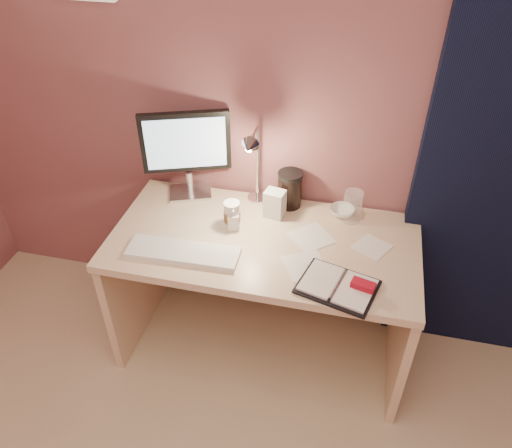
% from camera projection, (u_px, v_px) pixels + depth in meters
% --- Properties ---
extents(room, '(3.50, 3.50, 3.50)m').
position_uv_depth(room, '(503.00, 151.00, 2.09)').
color(room, '#C6B28E').
rests_on(room, ground).
extents(desk, '(1.40, 0.70, 0.73)m').
position_uv_depth(desk, '(267.00, 265.00, 2.46)').
color(desk, beige).
rests_on(desk, ground).
extents(monitor, '(0.41, 0.21, 0.45)m').
position_uv_depth(monitor, '(186.00, 147.00, 2.39)').
color(monitor, silver).
rests_on(monitor, desk).
extents(keyboard, '(0.50, 0.16, 0.02)m').
position_uv_depth(keyboard, '(183.00, 252.00, 2.18)').
color(keyboard, silver).
rests_on(keyboard, desk).
extents(planner, '(0.35, 0.30, 0.05)m').
position_uv_depth(planner, '(340.00, 286.00, 2.01)').
color(planner, black).
rests_on(planner, desk).
extents(paper_a, '(0.23, 0.23, 0.00)m').
position_uv_depth(paper_a, '(305.00, 266.00, 2.12)').
color(paper_a, silver).
rests_on(paper_a, desk).
extents(paper_b, '(0.19, 0.19, 0.00)m').
position_uv_depth(paper_b, '(372.00, 247.00, 2.22)').
color(paper_b, silver).
rests_on(paper_b, desk).
extents(paper_c, '(0.24, 0.24, 0.00)m').
position_uv_depth(paper_c, '(311.00, 237.00, 2.27)').
color(paper_c, silver).
rests_on(paper_c, desk).
extents(coffee_cup, '(0.08, 0.08, 0.13)m').
position_uv_depth(coffee_cup, '(232.00, 215.00, 2.32)').
color(coffee_cup, silver).
rests_on(coffee_cup, desk).
extents(clear_cup, '(0.09, 0.09, 0.16)m').
position_uv_depth(clear_cup, '(352.00, 206.00, 2.34)').
color(clear_cup, white).
rests_on(clear_cup, desk).
extents(bowl, '(0.15, 0.15, 0.04)m').
position_uv_depth(bowl, '(342.00, 211.00, 2.41)').
color(bowl, silver).
rests_on(bowl, desk).
extents(lotion_bottle, '(0.07, 0.07, 0.12)m').
position_uv_depth(lotion_bottle, '(233.00, 218.00, 2.30)').
color(lotion_bottle, silver).
rests_on(lotion_bottle, desk).
extents(dark_jar, '(0.12, 0.12, 0.17)m').
position_uv_depth(dark_jar, '(290.00, 191.00, 2.43)').
color(dark_jar, black).
rests_on(dark_jar, desk).
extents(product_box, '(0.11, 0.09, 0.14)m').
position_uv_depth(product_box, '(275.00, 204.00, 2.37)').
color(product_box, silver).
rests_on(product_box, desk).
extents(desk_lamp, '(0.10, 0.26, 0.43)m').
position_uv_depth(desk_lamp, '(252.00, 164.00, 2.27)').
color(desk_lamp, silver).
rests_on(desk_lamp, desk).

